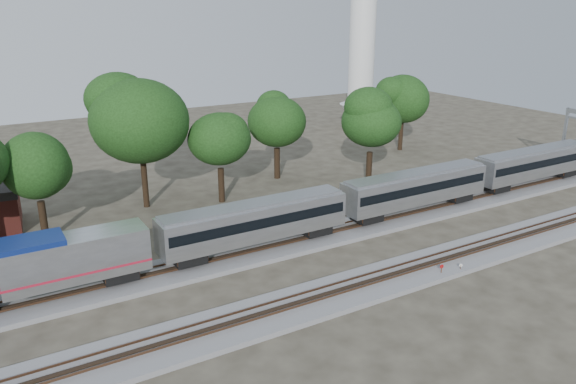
# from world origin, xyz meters

# --- Properties ---
(ground) EXTENTS (160.00, 160.00, 0.00)m
(ground) POSITION_xyz_m (0.00, 0.00, 0.00)
(ground) COLOR #383328
(ground) RESTS_ON ground
(track_far) EXTENTS (160.00, 5.00, 0.73)m
(track_far) POSITION_xyz_m (0.00, 6.00, 0.21)
(track_far) COLOR slate
(track_far) RESTS_ON ground
(track_near) EXTENTS (160.00, 5.00, 0.73)m
(track_near) POSITION_xyz_m (0.00, -4.00, 0.21)
(track_near) COLOR slate
(track_near) RESTS_ON ground
(train) EXTENTS (127.62, 3.11, 4.58)m
(train) POSITION_xyz_m (32.96, 6.00, 3.20)
(train) COLOR silver
(train) RESTS_ON ground
(switch_stand_red) EXTENTS (0.36, 0.07, 1.13)m
(switch_stand_red) POSITION_xyz_m (6.30, -5.72, 0.72)
(switch_stand_red) COLOR #512D19
(switch_stand_red) RESTS_ON ground
(switch_stand_white) EXTENTS (0.27, 0.13, 0.89)m
(switch_stand_white) POSITION_xyz_m (8.13, -6.06, 0.57)
(switch_stand_white) COLOR #512D19
(switch_stand_white) RESTS_ON ground
(switch_lever) EXTENTS (0.54, 0.37, 0.30)m
(switch_lever) POSITION_xyz_m (5.82, -5.18, 0.15)
(switch_lever) COLOR #512D19
(switch_lever) RESTS_ON ground
(tree_2) EXTENTS (7.51, 7.51, 10.58)m
(tree_2) POSITION_xyz_m (-20.29, 18.48, 7.36)
(tree_2) COLOR black
(tree_2) RESTS_ON ground
(tree_3) EXTENTS (9.69, 9.69, 13.67)m
(tree_3) POSITION_xyz_m (-9.26, 23.11, 9.52)
(tree_3) COLOR black
(tree_3) RESTS_ON ground
(tree_4) EXTENTS (7.34, 7.34, 10.35)m
(tree_4) POSITION_xyz_m (-1.43, 20.44, 7.20)
(tree_4) COLOR black
(tree_4) RESTS_ON ground
(tree_5) EXTENTS (7.46, 7.46, 10.52)m
(tree_5) POSITION_xyz_m (8.41, 25.14, 7.32)
(tree_5) COLOR black
(tree_5) RESTS_ON ground
(tree_6) EXTENTS (8.07, 8.07, 11.38)m
(tree_6) POSITION_xyz_m (16.43, 16.61, 7.92)
(tree_6) COLOR black
(tree_6) RESTS_ON ground
(tree_7) EXTENTS (7.94, 7.94, 11.19)m
(tree_7) POSITION_xyz_m (31.96, 28.50, 7.79)
(tree_7) COLOR black
(tree_7) RESTS_ON ground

